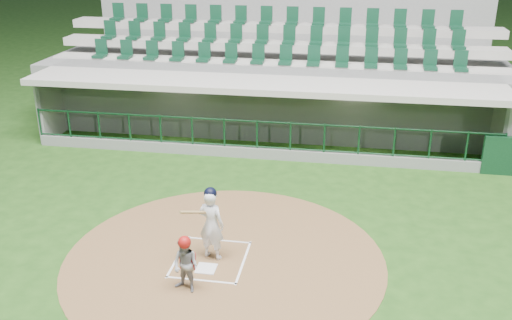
{
  "coord_description": "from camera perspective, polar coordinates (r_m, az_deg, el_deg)",
  "views": [
    {
      "loc": [
        2.86,
        -10.99,
        6.85
      ],
      "look_at": [
        0.54,
        2.6,
        1.3
      ],
      "focal_mm": 40.0,
      "sensor_mm": 36.0,
      "label": 1
    }
  ],
  "objects": [
    {
      "name": "seating_deck",
      "position": [
        22.74,
        2.21,
        8.11
      ],
      "size": [
        17.0,
        6.72,
        5.15
      ],
      "color": "slate",
      "rests_on": "ground"
    },
    {
      "name": "dugout_structure",
      "position": [
        19.92,
        1.03,
        4.72
      ],
      "size": [
        16.4,
        3.7,
        3.0
      ],
      "color": "gray",
      "rests_on": "ground"
    },
    {
      "name": "batter",
      "position": [
        12.66,
        -4.51,
        -6.3
      ],
      "size": [
        0.88,
        0.91,
        1.73
      ],
      "color": "white",
      "rests_on": "dirt_circle"
    },
    {
      "name": "home_plate",
      "position": [
        12.68,
        -5.0,
        -10.76
      ],
      "size": [
        0.43,
        0.43,
        0.02
      ],
      "primitive_type": "cube",
      "color": "silver",
      "rests_on": "dirt_circle"
    },
    {
      "name": "dirt_circle",
      "position": [
        13.04,
        -3.15,
        -9.79
      ],
      "size": [
        7.2,
        7.2,
        0.01
      ],
      "primitive_type": "cylinder",
      "color": "brown",
      "rests_on": "ground"
    },
    {
      "name": "catcher",
      "position": [
        11.74,
        -7.05,
        -10.29
      ],
      "size": [
        0.69,
        0.61,
        1.25
      ],
      "color": "gray",
      "rests_on": "dirt_circle"
    },
    {
      "name": "ground",
      "position": [
        13.27,
        -4.24,
        -9.24
      ],
      "size": [
        120.0,
        120.0,
        0.0
      ],
      "primitive_type": "plane",
      "color": "#1C4112",
      "rests_on": "ground"
    },
    {
      "name": "batter_box_chalk",
      "position": [
        13.01,
        -4.56,
        -9.84
      ],
      "size": [
        1.55,
        1.8,
        0.01
      ],
      "color": "white",
      "rests_on": "ground"
    }
  ]
}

